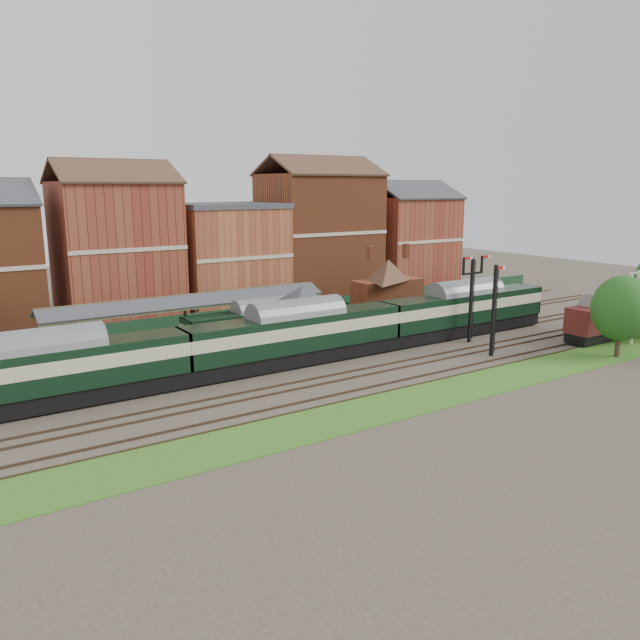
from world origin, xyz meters
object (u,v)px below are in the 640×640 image
signal_box (303,317)px  platform_railcar (269,323)px  dmu_train (297,334)px  semaphore_bracket (472,294)px  goods_van_a (595,321)px

signal_box → platform_railcar: 3.78m
signal_box → dmu_train: 4.24m
semaphore_bracket → goods_van_a: (9.87, -6.50, -2.56)m
signal_box → dmu_train: bearing=-129.4°
semaphore_bracket → dmu_train: (-17.71, 2.50, -2.01)m
dmu_train → platform_railcar: 6.59m
dmu_train → goods_van_a: (27.58, -9.00, -0.54)m
dmu_train → platform_railcar: size_ratio=3.60×
signal_box → platform_railcar: (-1.67, 3.25, -0.98)m
dmu_train → semaphore_bracket: bearing=-8.0°
signal_box → goods_van_a: bearing=-26.2°
goods_van_a → dmu_train: bearing=161.9°
semaphore_bracket → platform_railcar: (-16.71, 9.00, -2.42)m
semaphore_bracket → platform_railcar: size_ratio=0.50×
signal_box → semaphore_bracket: (15.04, -5.75, 1.44)m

